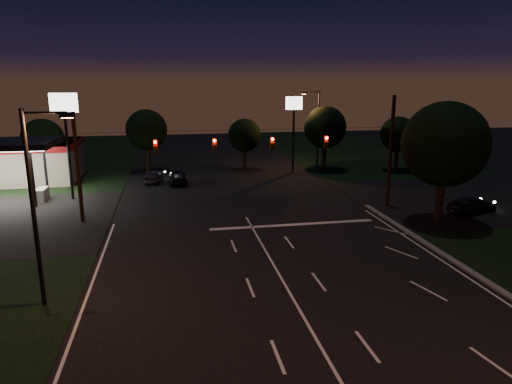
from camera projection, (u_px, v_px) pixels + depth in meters
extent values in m
plane|color=black|center=(295.00, 303.00, 21.33)|extent=(140.00, 140.00, 0.00)
cube|color=black|center=(466.00, 198.00, 40.20)|extent=(20.00, 16.00, 0.02)
cube|color=silver|center=(342.00, 384.00, 15.61)|extent=(0.14, 40.00, 0.01)
cube|color=silver|center=(293.00, 225.00, 32.85)|extent=(12.00, 0.50, 0.01)
cylinder|color=black|center=(387.00, 206.00, 37.81)|extent=(0.30, 0.30, 9.00)
cylinder|color=black|center=(83.00, 222.00, 33.48)|extent=(0.28, 0.28, 8.00)
cylinder|color=black|center=(244.00, 137.00, 34.21)|extent=(24.00, 0.03, 0.03)
cylinder|color=black|center=(243.00, 130.00, 34.09)|extent=(24.00, 0.02, 0.02)
cube|color=#3F3307|center=(156.00, 146.00, 33.17)|extent=(0.32, 0.26, 1.00)
sphere|color=#FF0705|center=(155.00, 142.00, 32.94)|extent=(0.22, 0.22, 0.22)
sphere|color=black|center=(155.00, 147.00, 33.02)|extent=(0.20, 0.20, 0.20)
sphere|color=black|center=(156.00, 151.00, 33.10)|extent=(0.20, 0.20, 0.20)
cube|color=#3F3307|center=(214.00, 145.00, 33.95)|extent=(0.32, 0.26, 1.00)
sphere|color=#FF0705|center=(215.00, 141.00, 33.72)|extent=(0.22, 0.22, 0.22)
sphere|color=black|center=(215.00, 145.00, 33.79)|extent=(0.20, 0.20, 0.20)
sphere|color=black|center=(215.00, 149.00, 33.87)|extent=(0.20, 0.20, 0.20)
cube|color=#3F3307|center=(272.00, 143.00, 34.74)|extent=(0.32, 0.26, 1.00)
sphere|color=#FF0705|center=(273.00, 139.00, 34.51)|extent=(0.22, 0.22, 0.22)
sphere|color=black|center=(272.00, 144.00, 34.59)|extent=(0.20, 0.20, 0.20)
sphere|color=black|center=(272.00, 148.00, 34.67)|extent=(0.20, 0.20, 0.20)
cube|color=#3F3307|center=(326.00, 142.00, 35.51)|extent=(0.32, 0.26, 1.00)
sphere|color=#FF0705|center=(327.00, 138.00, 35.28)|extent=(0.22, 0.22, 0.22)
sphere|color=black|center=(327.00, 142.00, 35.36)|extent=(0.20, 0.20, 0.20)
sphere|color=black|center=(326.00, 146.00, 35.44)|extent=(0.20, 0.20, 0.20)
cube|color=gray|center=(6.00, 162.00, 46.47)|extent=(14.00, 8.00, 4.00)
cube|color=maroon|center=(4.00, 146.00, 46.06)|extent=(14.20, 8.20, 0.60)
cube|color=gray|center=(42.00, 195.00, 39.22)|extent=(0.80, 2.00, 1.10)
cylinder|color=black|center=(33.00, 178.00, 36.87)|extent=(0.24, 0.24, 4.80)
cylinder|color=black|center=(45.00, 169.00, 40.69)|extent=(0.24, 0.24, 4.80)
cylinder|color=black|center=(69.00, 157.00, 38.91)|extent=(0.24, 0.24, 7.50)
cube|color=white|center=(64.00, 103.00, 37.82)|extent=(2.20, 0.30, 1.60)
cylinder|color=black|center=(293.00, 142.00, 50.56)|extent=(0.24, 0.24, 7.00)
cube|color=white|center=(294.00, 103.00, 49.56)|extent=(1.80, 0.30, 1.40)
cylinder|color=black|center=(33.00, 212.00, 20.09)|extent=(0.20, 0.20, 9.00)
cylinder|color=black|center=(44.00, 113.00, 19.23)|extent=(1.80, 0.12, 0.12)
cube|color=black|center=(67.00, 115.00, 19.41)|extent=(0.60, 0.35, 0.22)
cube|color=orange|center=(67.00, 118.00, 19.44)|extent=(0.45, 0.25, 0.04)
cylinder|color=black|center=(318.00, 130.00, 52.86)|extent=(0.20, 0.20, 9.00)
cylinder|color=black|center=(312.00, 92.00, 51.67)|extent=(1.80, 0.12, 0.12)
cube|color=black|center=(304.00, 93.00, 51.53)|extent=(0.60, 0.35, 0.22)
cube|color=orange|center=(304.00, 94.00, 51.56)|extent=(0.45, 0.25, 0.04)
cylinder|color=black|center=(440.00, 196.00, 32.83)|extent=(0.60, 0.60, 4.00)
sphere|color=black|center=(445.00, 144.00, 31.93)|extent=(6.00, 6.00, 6.00)
sphere|color=black|center=(449.00, 146.00, 32.51)|extent=(4.50, 4.50, 4.50)
sphere|color=black|center=(435.00, 146.00, 32.14)|extent=(4.20, 4.20, 4.20)
cylinder|color=black|center=(46.00, 167.00, 46.36)|extent=(0.49, 0.49, 3.00)
sphere|color=black|center=(43.00, 140.00, 45.68)|extent=(4.20, 4.20, 4.20)
sphere|color=black|center=(48.00, 140.00, 46.09)|extent=(3.15, 3.15, 3.15)
sphere|color=black|center=(39.00, 140.00, 45.83)|extent=(2.94, 2.94, 2.94)
cylinder|color=black|center=(148.00, 157.00, 51.95)|extent=(0.52, 0.52, 3.25)
sphere|color=black|center=(146.00, 130.00, 51.22)|extent=(4.60, 4.60, 4.60)
sphere|color=black|center=(151.00, 131.00, 51.66)|extent=(3.45, 3.45, 3.45)
sphere|color=black|center=(142.00, 131.00, 51.38)|extent=(3.22, 3.22, 3.22)
cylinder|color=black|center=(245.00, 157.00, 53.03)|extent=(0.47, 0.47, 2.75)
sphere|color=black|center=(244.00, 135.00, 52.41)|extent=(3.80, 3.80, 3.80)
sphere|color=black|center=(247.00, 136.00, 52.78)|extent=(2.85, 2.85, 2.85)
sphere|color=black|center=(241.00, 136.00, 52.55)|extent=(2.66, 2.66, 2.66)
cylinder|color=black|center=(324.00, 155.00, 52.67)|extent=(0.53, 0.53, 3.40)
sphere|color=black|center=(325.00, 127.00, 51.90)|extent=(4.80, 4.80, 4.80)
sphere|color=black|center=(328.00, 128.00, 52.37)|extent=(3.60, 3.60, 3.60)
sphere|color=black|center=(320.00, 128.00, 52.07)|extent=(3.36, 3.36, 3.36)
cylinder|color=black|center=(396.00, 158.00, 52.26)|extent=(0.48, 0.48, 2.90)
sphere|color=black|center=(398.00, 134.00, 51.61)|extent=(4.00, 4.00, 4.00)
sphere|color=black|center=(400.00, 135.00, 52.00)|extent=(3.00, 3.00, 3.00)
sphere|color=black|center=(394.00, 135.00, 51.75)|extent=(2.80, 2.80, 2.80)
imported|color=black|center=(178.00, 177.00, 45.53)|extent=(1.87, 4.36, 1.47)
imported|color=black|center=(155.00, 177.00, 46.26)|extent=(2.05, 3.88, 1.22)
imported|color=black|center=(472.00, 204.00, 35.73)|extent=(4.83, 3.23, 1.30)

